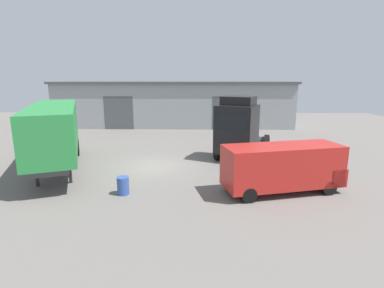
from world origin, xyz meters
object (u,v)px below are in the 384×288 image
at_px(tractor_unit_black, 239,129).
at_px(delivery_van_red, 285,166).
at_px(gravel_pile, 323,154).
at_px(oil_drum, 123,186).
at_px(container_trailer_green, 54,129).

xyz_separation_m(tractor_unit_black, delivery_van_red, (1.46, -6.33, -0.75)).
relative_size(tractor_unit_black, gravel_pile, 2.62).
height_order(tractor_unit_black, oil_drum, tractor_unit_black).
bearing_deg(oil_drum, container_trailer_green, 141.74).
bearing_deg(oil_drum, delivery_van_red, 3.78).
bearing_deg(delivery_van_red, container_trailer_green, 150.95).
relative_size(delivery_van_red, oil_drum, 7.02).
bearing_deg(tractor_unit_black, oil_drum, -18.52).
relative_size(delivery_van_red, gravel_pile, 2.39).
height_order(tractor_unit_black, gravel_pile, tractor_unit_black).
height_order(delivery_van_red, gravel_pile, delivery_van_red).
height_order(delivery_van_red, oil_drum, delivery_van_red).
bearing_deg(container_trailer_green, tractor_unit_black, 82.40).
bearing_deg(gravel_pile, container_trailer_green, -172.57).
bearing_deg(gravel_pile, oil_drum, -152.84).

